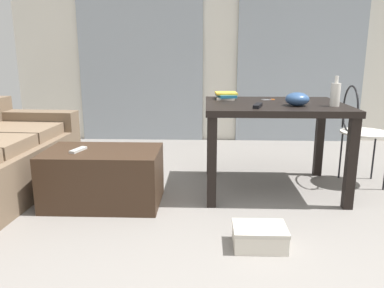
# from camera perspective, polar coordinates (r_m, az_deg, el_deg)

# --- Properties ---
(ground_plane) EXTENTS (8.51, 8.51, 0.00)m
(ground_plane) POSITION_cam_1_polar(r_m,az_deg,el_deg) (3.13, 5.27, -8.01)
(ground_plane) COLOR gray
(wall_back) EXTENTS (5.36, 0.10, 2.63)m
(wall_back) POSITION_cam_1_polar(r_m,az_deg,el_deg) (5.08, 4.28, 15.46)
(wall_back) COLOR silver
(wall_back) RESTS_ON ground
(curtains) EXTENTS (3.66, 0.03, 2.37)m
(curtains) POSITION_cam_1_polar(r_m,az_deg,el_deg) (4.99, 4.28, 14.00)
(curtains) COLOR #99A3AD
(curtains) RESTS_ON ground
(coffee_table) EXTENTS (0.87, 0.54, 0.43)m
(coffee_table) POSITION_cam_1_polar(r_m,az_deg,el_deg) (3.02, -13.17, -4.85)
(coffee_table) COLOR #382619
(coffee_table) RESTS_ON ground
(craft_table) EXTENTS (1.13, 0.90, 0.75)m
(craft_table) POSITION_cam_1_polar(r_m,az_deg,el_deg) (3.21, 12.19, 4.22)
(craft_table) COLOR black
(craft_table) RESTS_ON ground
(wire_chair) EXTENTS (0.42, 0.43, 0.88)m
(wire_chair) POSITION_cam_1_polar(r_m,az_deg,el_deg) (3.60, 23.70, 2.80)
(wire_chair) COLOR silver
(wire_chair) RESTS_ON ground
(bottle_near) EXTENTS (0.07, 0.07, 0.23)m
(bottle_near) POSITION_cam_1_polar(r_m,az_deg,el_deg) (3.12, 20.77, 7.03)
(bottle_near) COLOR beige
(bottle_near) RESTS_ON craft_table
(bowl) EXTENTS (0.18, 0.18, 0.10)m
(bowl) POSITION_cam_1_polar(r_m,az_deg,el_deg) (3.07, 15.56, 6.53)
(bowl) COLOR #2D4C7A
(bowl) RESTS_ON craft_table
(book_stack) EXTENTS (0.20, 0.28, 0.06)m
(book_stack) POSITION_cam_1_polar(r_m,az_deg,el_deg) (3.41, 5.14, 7.27)
(book_stack) COLOR silver
(book_stack) RESTS_ON craft_table
(tv_remote_on_table) EXTENTS (0.10, 0.19, 0.03)m
(tv_remote_on_table) POSITION_cam_1_polar(r_m,az_deg,el_deg) (2.92, 9.86, 5.71)
(tv_remote_on_table) COLOR black
(tv_remote_on_table) RESTS_ON craft_table
(scissors) EXTENTS (0.12, 0.08, 0.00)m
(scissors) POSITION_cam_1_polar(r_m,az_deg,el_deg) (3.41, 11.64, 6.58)
(scissors) COLOR #9EA0A5
(scissors) RESTS_ON craft_table
(tv_remote_primary) EXTENTS (0.09, 0.17, 0.02)m
(tv_remote_primary) POSITION_cam_1_polar(r_m,az_deg,el_deg) (2.97, -16.75, -0.85)
(tv_remote_primary) COLOR #B7B7B2
(tv_remote_primary) RESTS_ON coffee_table
(shoebox) EXTENTS (0.32, 0.24, 0.13)m
(shoebox) POSITION_cam_1_polar(r_m,az_deg,el_deg) (2.39, 10.12, -13.54)
(shoebox) COLOR beige
(shoebox) RESTS_ON ground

